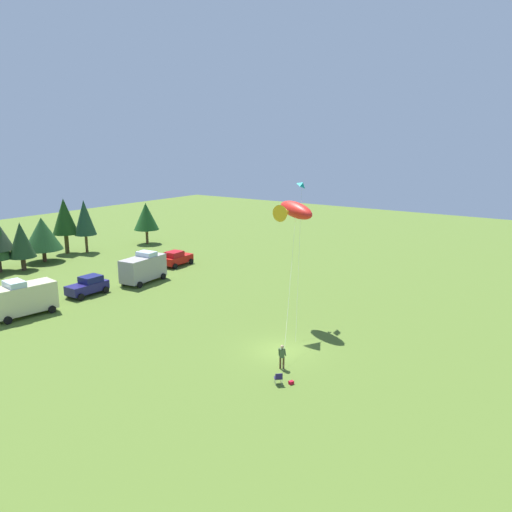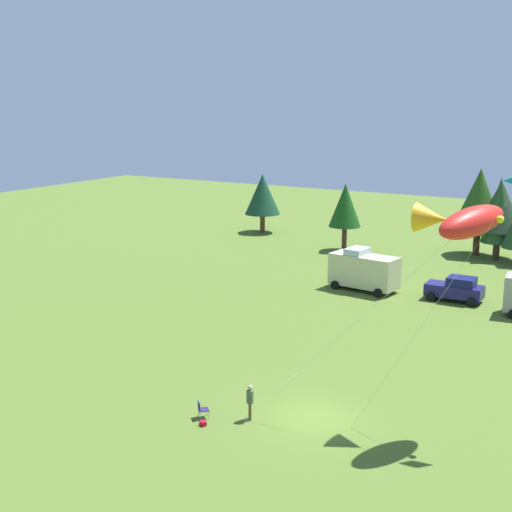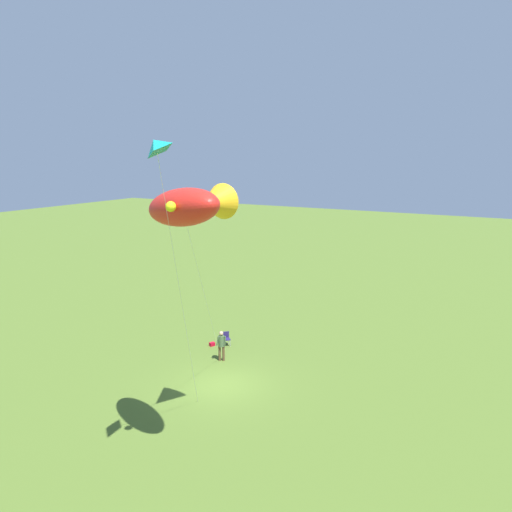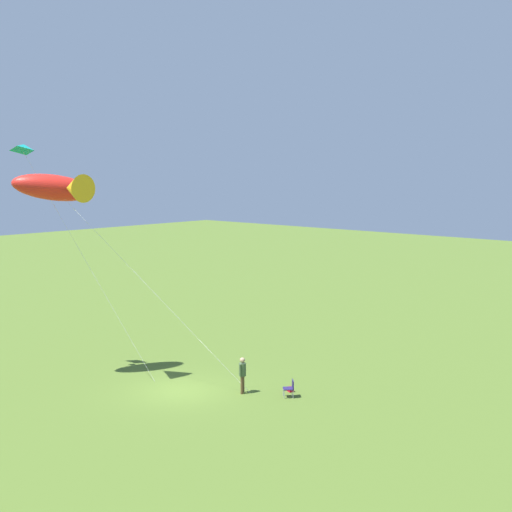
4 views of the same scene
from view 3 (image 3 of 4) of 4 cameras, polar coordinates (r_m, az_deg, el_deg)
The scene contains 6 objects.
ground_plane at distance 26.09m, azimuth -3.77°, elevation -14.47°, with size 160.00×160.00×0.00m, color #4D6725.
person_kite_flyer at distance 28.44m, azimuth -3.98°, elevation -9.95°, with size 0.47×0.52×1.74m.
folding_chair at distance 30.79m, azimuth -3.50°, elevation -9.28°, with size 0.68×0.68×0.82m.
backpack_on_grass at distance 30.87m, azimuth -5.04°, elevation -10.00°, with size 0.32×0.22×0.22m, color red.
kite_large_fish at distance 17.25m, azimuth -7.52°, elevation 5.66°, with size 10.60×6.78×10.61m.
kite_delta_teal at distance 15.10m, azimuth -11.60°, elevation 12.02°, with size 6.77×3.73×12.00m.
Camera 3 is at (19.62, 12.82, 11.46)m, focal length 35.00 mm.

